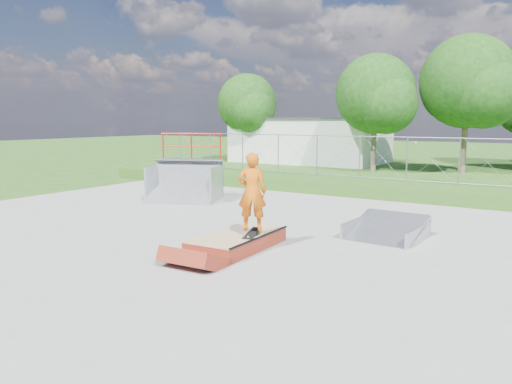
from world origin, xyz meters
TOP-DOWN VIEW (x-y plane):
  - ground at (0.00, 0.00)m, footprint 120.00×120.00m
  - concrete_pad at (0.00, 0.00)m, footprint 20.00×16.00m
  - grass_berm at (0.00, 9.50)m, footprint 24.00×3.00m
  - grind_box at (1.23, -0.50)m, footprint 1.32×2.60m
  - quarter_pipe at (-4.35, 4.16)m, footprint 3.08×2.87m
  - flat_bank_ramp at (3.80, 2.38)m, footprint 1.82×1.93m
  - skateboard at (1.62, -0.47)m, footprint 0.40×0.82m
  - skater at (1.62, -0.47)m, footprint 0.77×0.68m
  - concrete_stairs at (-8.50, 8.70)m, footprint 1.50×1.60m
  - chain_link_fence at (0.00, 10.50)m, footprint 20.00×0.06m
  - utility_building_flat at (-8.00, 22.00)m, footprint 10.00×6.00m
  - tree_left_near at (-1.75, 17.83)m, footprint 4.76×4.48m
  - tree_center at (2.78, 19.81)m, footprint 5.44×5.12m
  - tree_left_far at (-11.77, 19.85)m, footprint 4.42×4.16m

SIDE VIEW (x-z plane):
  - ground at x=0.00m, z-range 0.00..0.00m
  - concrete_pad at x=0.00m, z-range 0.00..0.04m
  - grind_box at x=1.23m, z-range 0.00..0.38m
  - grass_berm at x=0.00m, z-range 0.00..0.50m
  - flat_bank_ramp at x=3.80m, z-range 0.00..0.53m
  - concrete_stairs at x=-8.50m, z-range 0.00..0.80m
  - skateboard at x=1.62m, z-range 0.36..0.49m
  - quarter_pipe at x=-4.35m, z-range 0.00..2.47m
  - skater at x=1.62m, z-range 0.43..2.21m
  - chain_link_fence at x=0.00m, z-range 0.50..2.30m
  - utility_building_flat at x=-8.00m, z-range 0.00..3.00m
  - tree_left_far at x=-11.77m, z-range 0.85..7.02m
  - tree_left_near at x=-1.75m, z-range 0.91..7.56m
  - tree_center at x=2.78m, z-range 1.05..8.65m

